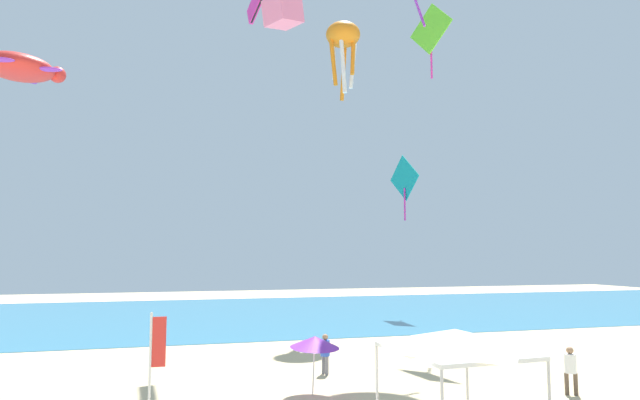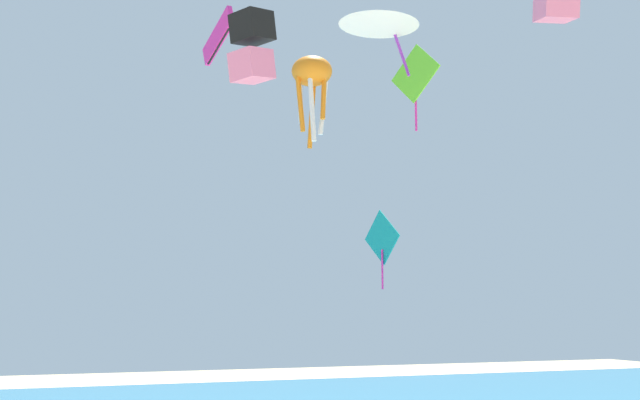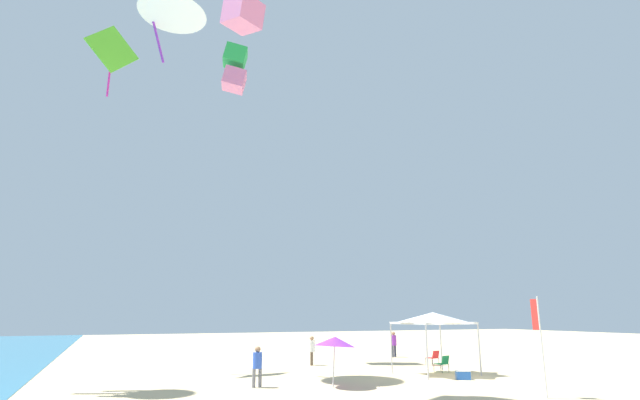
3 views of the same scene
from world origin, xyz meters
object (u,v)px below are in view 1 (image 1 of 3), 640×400
at_px(kite_turtle_red, 20,68).
at_px(canopy_tent, 455,341).
at_px(beach_umbrella, 315,342).
at_px(kite_octopus_orange, 343,39).
at_px(person_watching_sky, 325,351).
at_px(kite_diamond_lime, 431,32).
at_px(banner_flag, 152,376).
at_px(person_far_stroller, 571,367).
at_px(kite_diamond_teal, 404,180).

bearing_deg(kite_turtle_red, canopy_tent, -82.88).
xyz_separation_m(beach_umbrella, kite_octopus_orange, (6.16, 15.65, 17.61)).
height_order(person_watching_sky, kite_diamond_lime, kite_diamond_lime).
relative_size(banner_flag, person_far_stroller, 2.17).
relative_size(kite_diamond_teal, kite_turtle_red, 1.23).
distance_m(beach_umbrella, person_far_stroller, 8.79).
bearing_deg(canopy_tent, person_far_stroller, 30.64).
xyz_separation_m(canopy_tent, person_far_stroller, (6.51, 3.86, -1.70)).
relative_size(beach_umbrella, banner_flag, 0.58).
height_order(beach_umbrella, kite_turtle_red, kite_turtle_red).
height_order(person_far_stroller, kite_diamond_teal, kite_diamond_teal).
xyz_separation_m(person_watching_sky, kite_turtle_red, (-13.46, 7.83, 13.04)).
bearing_deg(beach_umbrella, banner_flag, -132.75).
bearing_deg(person_far_stroller, kite_diamond_teal, -75.29).
distance_m(banner_flag, person_far_stroller, 14.07).
height_order(banner_flag, person_watching_sky, banner_flag).
xyz_separation_m(kite_diamond_teal, kite_turtle_red, (-25.51, -10.93, 3.29)).
bearing_deg(person_watching_sky, banner_flag, -49.10).
relative_size(person_watching_sky, kite_turtle_red, 0.37).
height_order(person_far_stroller, kite_turtle_red, kite_turtle_red).
relative_size(person_watching_sky, kite_diamond_teal, 0.30).
height_order(banner_flag, kite_turtle_red, kite_turtle_red).
height_order(kite_diamond_teal, kite_diamond_lime, kite_diamond_lime).
bearing_deg(banner_flag, kite_diamond_teal, 55.91).
height_order(canopy_tent, banner_flag, banner_flag).
distance_m(person_watching_sky, person_far_stroller, 8.96).
relative_size(canopy_tent, banner_flag, 0.98).
bearing_deg(banner_flag, person_far_stroller, 13.34).
distance_m(canopy_tent, person_far_stroller, 7.76).
distance_m(banner_flag, kite_diamond_teal, 34.09).
height_order(person_far_stroller, kite_octopus_orange, kite_octopus_orange).
relative_size(banner_flag, kite_diamond_teal, 0.66).
height_order(banner_flag, kite_octopus_orange, kite_octopus_orange).
bearing_deg(canopy_tent, person_watching_sky, 94.29).
relative_size(person_far_stroller, kite_octopus_orange, 0.31).
bearing_deg(banner_flag, kite_octopus_orange, 61.87).
bearing_deg(kite_diamond_lime, person_watching_sky, 100.66).
bearing_deg(person_far_stroller, kite_turtle_red, -6.40).
distance_m(canopy_tent, kite_diamond_lime, 23.56).
xyz_separation_m(canopy_tent, kite_diamond_lime, (7.86, 16.12, 15.29)).
height_order(canopy_tent, person_watching_sky, canopy_tent).
bearing_deg(beach_umbrella, kite_diamond_teal, 58.53).
bearing_deg(kite_diamond_lime, kite_diamond_teal, -44.90).
height_order(beach_umbrella, person_watching_sky, beach_umbrella).
distance_m(kite_octopus_orange, kite_diamond_lime, 6.98).
bearing_deg(kite_diamond_lime, banner_flag, 107.58).
height_order(canopy_tent, kite_octopus_orange, kite_octopus_orange).
height_order(banner_flag, kite_diamond_lime, kite_diamond_lime).
bearing_deg(kite_turtle_red, beach_umbrella, -73.83).
bearing_deg(canopy_tent, beach_umbrella, 106.78).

